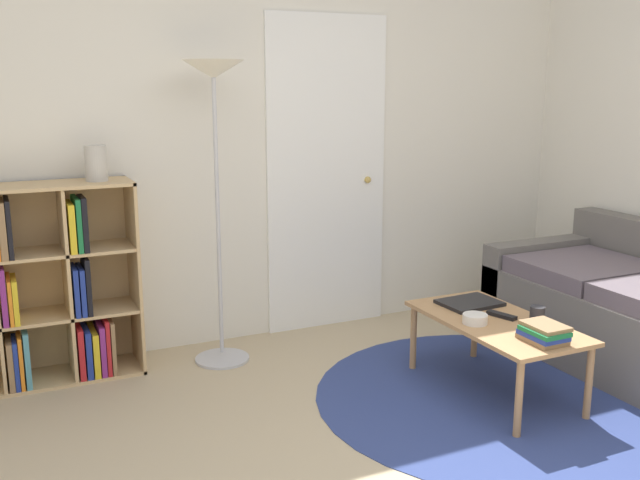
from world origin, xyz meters
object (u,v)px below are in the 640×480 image
Objects in this scene: bookshelf at (25,290)px; coffee_table at (496,328)px; floor_lamp at (215,114)px; cup at (537,314)px; bowl at (475,319)px; vase_on_shelf at (96,163)px; laptop at (470,303)px.

coffee_table is (2.19, -1.18, -0.16)m from bookshelf.
floor_lamp is 2.02m from cup.
vase_on_shelf reaches higher than bowl.
coffee_table is 5.06× the size of vase_on_shelf.
laptop is 0.40m from cup.
bookshelf is 2.37m from bowl.
cup is (2.37, -1.28, -0.08)m from bookshelf.
cup is (0.18, -0.10, 0.08)m from coffee_table.
bowl is at bearing 178.63° from coffee_table.
bowl is 1.63× the size of cup.
vase_on_shelf is (-1.96, 1.28, 0.74)m from cup.
vase_on_shelf is (-1.82, 0.90, 0.77)m from laptop.
bookshelf is at bearing 151.61° from cup.
bowl is at bearing -29.74° from bookshelf.
cup is at bearing -33.03° from vase_on_shelf.
bowl reaches higher than laptop.
coffee_table is 0.22m from cup.
coffee_table is 0.15m from bowl.
vase_on_shelf is at bearing 146.65° from coffee_table.
coffee_table is 7.62× the size of bowl.
vase_on_shelf reaches higher than laptop.
cup reaches higher than laptop.
bowl is at bearing -122.04° from laptop.
cup is (0.31, -0.11, 0.01)m from bowl.
floor_lamp is at bearing 134.82° from bowl.
floor_lamp reaches higher than laptop.
bowl is at bearing -35.35° from vase_on_shelf.
laptop is at bearing -26.32° from vase_on_shelf.
bowl is (2.06, -1.18, -0.10)m from bookshelf.
floor_lamp is at bearing 139.63° from cup.
vase_on_shelf is at bearing -0.81° from bookshelf.
bowl is at bearing 161.35° from cup.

